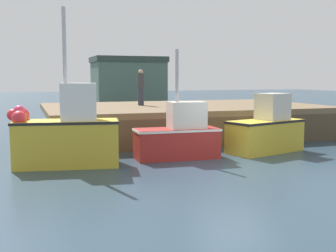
# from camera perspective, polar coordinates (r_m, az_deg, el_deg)

# --- Properties ---
(ground) EXTENTS (120.00, 160.00, 0.10)m
(ground) POSITION_cam_1_polar(r_m,az_deg,el_deg) (13.65, 8.87, -5.74)
(ground) COLOR #283D4C
(pier) EXTENTS (13.24, 8.17, 1.48)m
(pier) POSITION_cam_1_polar(r_m,az_deg,el_deg) (20.70, 2.42, 2.05)
(pier) COLOR brown
(pier) RESTS_ON ground
(fishing_boat_near_left) EXTENTS (3.49, 1.87, 4.99)m
(fishing_boat_near_left) POSITION_cam_1_polar(r_m,az_deg,el_deg) (13.94, -13.43, -1.07)
(fishing_boat_near_left) COLOR gold
(fishing_boat_near_left) RESTS_ON ground
(fishing_boat_near_right) EXTENTS (2.99, 1.27, 3.79)m
(fishing_boat_near_right) POSITION_cam_1_polar(r_m,az_deg,el_deg) (14.96, 1.45, -1.39)
(fishing_boat_near_right) COLOR maroon
(fishing_boat_near_right) RESTS_ON ground
(fishing_boat_mid) EXTENTS (3.33, 2.16, 2.23)m
(fishing_boat_mid) POSITION_cam_1_polar(r_m,az_deg,el_deg) (16.66, 12.98, -0.58)
(fishing_boat_mid) COLOR gold
(fishing_boat_mid) RESTS_ON ground
(dockworker) EXTENTS (0.34, 0.34, 1.75)m
(dockworker) POSITION_cam_1_polar(r_m,az_deg,el_deg) (20.99, -3.64, 5.16)
(dockworker) COLOR #2D3342
(dockworker) RESTS_ON pier
(warehouse) EXTENTS (6.66, 4.84, 4.79)m
(warehouse) POSITION_cam_1_polar(r_m,az_deg,el_deg) (41.08, -5.34, 5.82)
(warehouse) COLOR #4C6656
(warehouse) RESTS_ON ground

